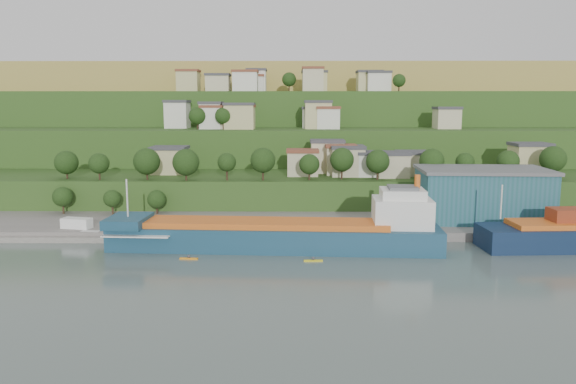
{
  "coord_description": "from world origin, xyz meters",
  "views": [
    {
      "loc": [
        -1.75,
        -106.62,
        30.19
      ],
      "look_at": [
        -2.94,
        15.0,
        11.19
      ],
      "focal_mm": 35.0,
      "sensor_mm": 36.0,
      "label": 1
    }
  ],
  "objects_px": {
    "cargo_ship_near": "(285,236)",
    "warehouse": "(482,194)",
    "caravan": "(77,225)",
    "kayak_orange": "(189,258)"
  },
  "relations": [
    {
      "from": "warehouse",
      "to": "caravan",
      "type": "relative_size",
      "value": 4.71
    },
    {
      "from": "cargo_ship_near",
      "to": "warehouse",
      "type": "distance_m",
      "value": 53.1
    },
    {
      "from": "cargo_ship_near",
      "to": "kayak_orange",
      "type": "height_order",
      "value": "cargo_ship_near"
    },
    {
      "from": "caravan",
      "to": "kayak_orange",
      "type": "relative_size",
      "value": 1.84
    },
    {
      "from": "caravan",
      "to": "kayak_orange",
      "type": "xyz_separation_m",
      "value": [
        29.28,
        -18.82,
        -2.51
      ]
    },
    {
      "from": "cargo_ship_near",
      "to": "kayak_orange",
      "type": "xyz_separation_m",
      "value": [
        -18.88,
        -8.1,
        -2.58
      ]
    },
    {
      "from": "cargo_ship_near",
      "to": "warehouse",
      "type": "height_order",
      "value": "cargo_ship_near"
    },
    {
      "from": "caravan",
      "to": "kayak_orange",
      "type": "distance_m",
      "value": 34.89
    },
    {
      "from": "warehouse",
      "to": "kayak_orange",
      "type": "xyz_separation_m",
      "value": [
        -67.11,
        -29.6,
        -8.17
      ]
    },
    {
      "from": "warehouse",
      "to": "kayak_orange",
      "type": "distance_m",
      "value": 73.8
    }
  ]
}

